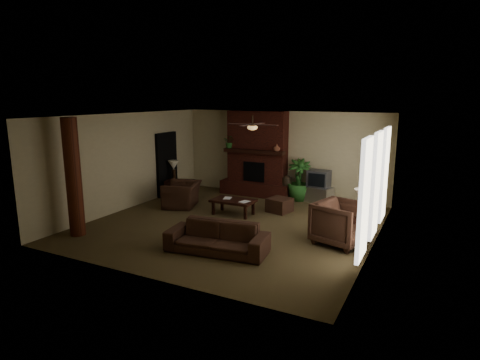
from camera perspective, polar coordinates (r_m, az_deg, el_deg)
The scene contains 23 objects.
room_shell at distance 10.15m, azimuth -1.02°, elevation 1.25°, with size 7.00×7.00×7.00m.
fireplace at distance 13.39m, azimuth 2.41°, elevation 2.75°, with size 2.40×0.70×2.80m.
windows at distance 9.30m, azimuth 18.74°, elevation -0.68°, with size 0.08×3.65×2.35m.
log_column at distance 10.13m, azimuth -22.61°, elevation 0.32°, with size 0.36×0.36×2.80m, color #592616.
doorway at distance 13.54m, azimuth -10.37°, elevation 2.22°, with size 0.10×1.00×2.10m, color black.
ceiling_fan at distance 10.09m, azimuth 1.78°, elevation 7.65°, with size 1.35×1.35×0.37m.
sofa at distance 8.59m, azimuth -3.29°, elevation -7.50°, with size 2.16×0.63×0.85m, color #3D251A.
armchair_left at distance 12.16m, azimuth -8.25°, elevation -1.47°, with size 1.13×0.74×0.99m, color #3D251A.
armchair_right at distance 9.24m, azimuth 14.19°, elevation -5.70°, with size 1.04×0.98×1.07m, color #3D251A.
coffee_table at distance 11.22m, azimuth -0.97°, elevation -3.10°, with size 1.20×0.70×0.43m.
ottoman at distance 11.59m, azimuth 5.64°, elevation -3.56°, with size 0.60×0.60×0.40m, color #3D251A.
tv_stand at distance 12.78m, azimuth 11.10°, elevation -2.05°, with size 0.85×0.50×0.50m, color silver.
tv at distance 12.66m, azimuth 11.14°, elevation 0.19°, with size 0.69×0.57×0.52m.
floor_vase at distance 13.05m, azimuth 6.65°, elevation -0.79°, with size 0.34×0.34×0.77m.
floor_plant at distance 12.93m, azimuth 8.34°, elevation -1.24°, with size 0.74×1.32×0.74m, color #2B5F26.
side_table_left at distance 13.47m, azimuth -9.43°, elevation -1.16°, with size 0.50×0.50×0.55m, color black.
lamp_left at distance 13.36m, azimuth -9.43°, elevation 1.91°, with size 0.42×0.42×0.65m.
side_table_right at distance 9.77m, azimuth 16.57°, elevation -6.48°, with size 0.50×0.50×0.55m, color black.
lamp_right at distance 9.54m, azimuth 16.94°, elevation -2.40°, with size 0.40×0.40×0.65m.
mantel_plant at distance 13.52m, azimuth -1.48°, elevation 5.27°, with size 0.38×0.42×0.33m, color #2B5F26.
mantel_vase at distance 12.72m, azimuth 5.26°, elevation 4.57°, with size 0.22×0.23×0.22m, color brown.
book_a at distance 11.31m, azimuth -2.32°, elevation -1.94°, with size 0.22×0.03×0.29m, color #999999.
book_b at distance 10.98m, azimuth 0.22°, elevation -2.35°, with size 0.21×0.02×0.29m, color #999999.
Camera 1 is at (4.67, -8.82, 3.26)m, focal length 29.99 mm.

